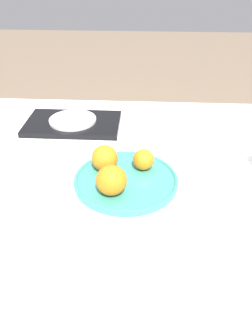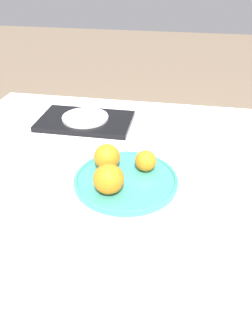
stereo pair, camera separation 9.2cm
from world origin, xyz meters
name	(u,v)px [view 1 (the left image)]	position (x,y,z in m)	size (l,w,h in m)	color
ground_plane	(143,290)	(0.00, 0.00, 0.00)	(12.00, 12.00, 0.00)	#7A6651
table	(146,230)	(0.00, 0.00, 0.39)	(1.48, 0.82, 0.78)	white
fruit_platter	(126,180)	(-0.07, -0.21, 0.79)	(0.30, 0.30, 0.02)	teal
orange_0	(111,180)	(-0.10, -0.27, 0.83)	(0.08, 0.08, 0.08)	orange
orange_1	(144,160)	(-0.02, -0.15, 0.82)	(0.06, 0.06, 0.06)	orange
orange_2	(105,158)	(-0.14, -0.16, 0.83)	(0.08, 0.08, 0.08)	orange
serving_tray	(73,124)	(-0.29, 0.15, 0.79)	(0.36, 0.22, 0.02)	black
side_plate	(73,120)	(-0.29, 0.15, 0.80)	(0.18, 0.18, 0.01)	silver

